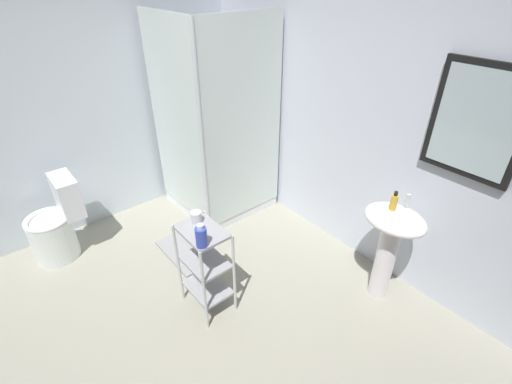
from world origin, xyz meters
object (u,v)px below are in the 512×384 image
at_px(toilet, 56,226).
at_px(bath_mat, 189,250).
at_px(storage_cart, 205,263).
at_px(shampoo_bottle_blue, 201,237).
at_px(hand_soap_bottle, 394,202).
at_px(rinse_cup, 196,217).
at_px(shower_stall, 217,171).
at_px(pedestal_sink, 391,237).

height_order(toilet, bath_mat, toilet).
bearing_deg(storage_cart, bath_mat, 162.89).
bearing_deg(storage_cart, shampoo_bottle_blue, -31.78).
height_order(hand_soap_bottle, rinse_cup, hand_soap_bottle).
bearing_deg(hand_soap_bottle, shower_stall, -170.44).
distance_m(pedestal_sink, rinse_cup, 1.44).
height_order(toilet, rinse_cup, rinse_cup).
distance_m(storage_cart, rinse_cup, 0.36).
bearing_deg(rinse_cup, pedestal_sink, 51.43).
xyz_separation_m(pedestal_sink, bath_mat, (-1.44, -0.94, -0.57)).
bearing_deg(shower_stall, hand_soap_bottle, 9.56).
bearing_deg(pedestal_sink, hand_soap_bottle, 175.98).
bearing_deg(shampoo_bottle_blue, hand_soap_bottle, 63.65).
relative_size(storage_cart, rinse_cup, 8.53).
bearing_deg(shower_stall, toilet, -100.76).
distance_m(shower_stall, storage_cart, 1.36).
distance_m(pedestal_sink, hand_soap_bottle, 0.30).
bearing_deg(pedestal_sink, bath_mat, -146.92).
bearing_deg(storage_cart, toilet, -152.65).
bearing_deg(pedestal_sink, toilet, -139.37).
distance_m(shower_stall, hand_soap_bottle, 1.89).
height_order(storage_cart, hand_soap_bottle, hand_soap_bottle).
distance_m(hand_soap_bottle, bath_mat, 1.90).
bearing_deg(bath_mat, toilet, -128.05).
xyz_separation_m(pedestal_sink, toilet, (-2.15, -1.85, -0.26)).
height_order(storage_cart, bath_mat, storage_cart).
height_order(shower_stall, toilet, shower_stall).
bearing_deg(bath_mat, shampoo_bottle_blue, -19.91).
bearing_deg(bath_mat, pedestal_sink, 33.08).
bearing_deg(rinse_cup, shower_stall, 139.91).
distance_m(toilet, storage_cart, 1.54).
height_order(pedestal_sink, rinse_cup, rinse_cup).
height_order(shower_stall, pedestal_sink, shower_stall).
xyz_separation_m(shower_stall, hand_soap_bottle, (1.82, 0.31, 0.41)).
relative_size(shampoo_bottle_blue, bath_mat, 0.28).
bearing_deg(hand_soap_bottle, rinse_cup, -127.21).
relative_size(shower_stall, shampoo_bottle_blue, 11.71).
height_order(shampoo_bottle_blue, bath_mat, shampoo_bottle_blue).
bearing_deg(storage_cart, hand_soap_bottle, 56.86).
height_order(toilet, shampoo_bottle_blue, shampoo_bottle_blue).
distance_m(shower_stall, rinse_cup, 1.30).
relative_size(pedestal_sink, toilet, 1.07).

